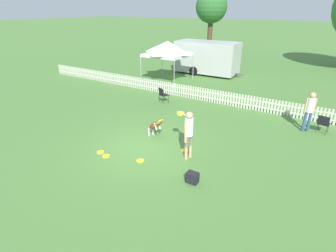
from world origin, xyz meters
name	(u,v)px	position (x,y,z in m)	size (l,w,h in m)	color
ground_plane	(145,148)	(0.00, 0.00, 0.00)	(240.00, 240.00, 0.00)	#4C7A38
handler_person	(188,129)	(1.69, 0.24, 1.10)	(0.91, 0.93, 1.74)	tan
leaping_dog	(155,125)	(-0.13, 0.88, 0.56)	(1.07, 0.55, 0.96)	brown
frisbee_near_handler	(106,156)	(-0.79, -1.25, 0.01)	(0.26, 0.26, 0.02)	yellow
frisbee_near_dog	(140,161)	(0.44, -0.85, 0.01)	(0.26, 0.26, 0.02)	yellow
frisbee_midfield	(101,152)	(-1.16, -1.15, 0.01)	(0.26, 0.26, 0.02)	yellow
frisbee_far_scatter	(185,150)	(1.38, 0.62, 0.01)	(0.26, 0.26, 0.02)	yellow
backpack_on_grass	(192,178)	(2.50, -0.97, 0.16)	(0.36, 0.30, 0.33)	black
picket_fence	(211,96)	(0.00, 6.18, 0.37)	(26.24, 0.04, 0.74)	beige
folding_chair_blue_left	(324,123)	(5.54, 4.98, 0.48)	(0.50, 0.52, 0.80)	#333338
folding_chair_center	(163,94)	(-2.23, 4.66, 0.51)	(0.56, 0.57, 0.85)	#333338
canopy_tent_main	(168,49)	(-4.49, 8.76, 2.28)	(2.72, 2.72, 2.78)	#B2B2B2
spectator_standing	(310,108)	(4.93, 4.81, 1.05)	(0.39, 0.27, 1.72)	#334C7A
equipment_trailer	(207,57)	(-3.17, 12.43, 1.30)	(5.62, 2.34, 2.47)	#B7B7B7
tree_right_grove	(211,8)	(-6.51, 20.43, 4.83)	(3.22, 3.22, 6.53)	#4C3823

